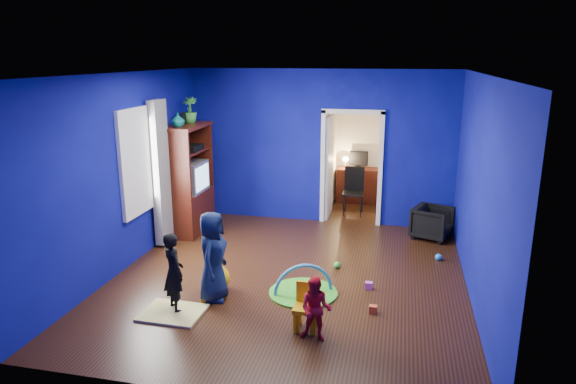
% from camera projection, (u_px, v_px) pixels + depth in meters
% --- Properties ---
extents(floor, '(5.00, 5.50, 0.01)m').
position_uv_depth(floor, '(289.00, 278.00, 7.46)').
color(floor, black).
rests_on(floor, ground).
extents(ceiling, '(5.00, 5.50, 0.01)m').
position_uv_depth(ceiling, '(289.00, 74.00, 6.71)').
color(ceiling, white).
rests_on(ceiling, wall_back).
extents(wall_back, '(5.00, 0.02, 2.90)m').
position_uv_depth(wall_back, '(320.00, 147.00, 9.68)').
color(wall_back, '#090C69').
rests_on(wall_back, floor).
extents(wall_front, '(5.00, 0.02, 2.90)m').
position_uv_depth(wall_front, '(221.00, 255.00, 4.49)').
color(wall_front, '#090C69').
rests_on(wall_front, floor).
extents(wall_left, '(0.02, 5.50, 2.90)m').
position_uv_depth(wall_left, '(124.00, 173.00, 7.61)').
color(wall_left, '#090C69').
rests_on(wall_left, floor).
extents(wall_right, '(0.02, 5.50, 2.90)m').
position_uv_depth(wall_right, '(479.00, 192.00, 6.56)').
color(wall_right, '#090C69').
rests_on(wall_right, floor).
extents(alcove, '(1.00, 1.75, 2.50)m').
position_uv_depth(alcove, '(356.00, 151.00, 10.43)').
color(alcove, silver).
rests_on(alcove, floor).
extents(armchair, '(0.80, 0.79, 0.57)m').
position_uv_depth(armchair, '(432.00, 223.00, 9.02)').
color(armchair, black).
rests_on(armchair, floor).
extents(child_black, '(0.45, 0.44, 1.04)m').
position_uv_depth(child_black, '(174.00, 272.00, 6.39)').
color(child_black, black).
rests_on(child_black, floor).
extents(child_navy, '(0.42, 0.62, 1.21)m').
position_uv_depth(child_navy, '(213.00, 256.00, 6.68)').
color(child_navy, black).
rests_on(child_navy, floor).
extents(toddler_red, '(0.39, 0.32, 0.76)m').
position_uv_depth(toddler_red, '(316.00, 309.00, 5.76)').
color(toddler_red, '#B71513').
rests_on(toddler_red, floor).
extents(vase, '(0.26, 0.26, 0.23)m').
position_uv_depth(vase, '(178.00, 120.00, 8.66)').
color(vase, '#0D5169').
rests_on(vase, tv_armoire).
extents(potted_plant, '(0.28, 0.28, 0.46)m').
position_uv_depth(potted_plant, '(190.00, 110.00, 9.12)').
color(potted_plant, green).
rests_on(potted_plant, tv_armoire).
extents(tv_armoire, '(0.58, 1.14, 1.96)m').
position_uv_depth(tv_armoire, '(188.00, 179.00, 9.23)').
color(tv_armoire, '#42170B').
rests_on(tv_armoire, floor).
extents(crt_tv, '(0.46, 0.70, 0.54)m').
position_uv_depth(crt_tv, '(190.00, 177.00, 9.21)').
color(crt_tv, silver).
rests_on(crt_tv, tv_armoire).
extents(yellow_blanket, '(0.76, 0.61, 0.03)m').
position_uv_depth(yellow_blanket, '(173.00, 313.00, 6.43)').
color(yellow_blanket, '#F2E07A').
rests_on(yellow_blanket, floor).
extents(hopper_ball, '(0.36, 0.36, 0.36)m').
position_uv_depth(hopper_ball, '(217.00, 278.00, 7.04)').
color(hopper_ball, yellow).
rests_on(hopper_ball, floor).
extents(kid_chair, '(0.28, 0.28, 0.50)m').
position_uv_depth(kid_chair, '(306.00, 310.00, 6.01)').
color(kid_chair, yellow).
rests_on(kid_chair, floor).
extents(play_mat, '(0.93, 0.93, 0.02)m').
position_uv_depth(play_mat, '(303.00, 293.00, 6.97)').
color(play_mat, '#449922').
rests_on(play_mat, floor).
extents(toy_arch, '(0.77, 0.41, 0.83)m').
position_uv_depth(toy_arch, '(303.00, 292.00, 6.97)').
color(toy_arch, '#3F8CD8').
rests_on(toy_arch, floor).
extents(window_left, '(0.03, 0.95, 1.55)m').
position_uv_depth(window_left, '(137.00, 161.00, 7.91)').
color(window_left, white).
rests_on(window_left, wall_left).
extents(curtain, '(0.14, 0.42, 2.40)m').
position_uv_depth(curtain, '(161.00, 173.00, 8.48)').
color(curtain, slate).
rests_on(curtain, floor).
extents(doorway, '(1.16, 0.10, 2.10)m').
position_uv_depth(doorway, '(351.00, 170.00, 9.65)').
color(doorway, white).
rests_on(doorway, floor).
extents(study_desk, '(0.88, 0.44, 0.75)m').
position_uv_depth(study_desk, '(357.00, 185.00, 11.25)').
color(study_desk, '#3D140A').
rests_on(study_desk, floor).
extents(desk_monitor, '(0.40, 0.05, 0.32)m').
position_uv_depth(desk_monitor, '(359.00, 158.00, 11.22)').
color(desk_monitor, black).
rests_on(desk_monitor, study_desk).
extents(desk_lamp, '(0.14, 0.14, 0.14)m').
position_uv_depth(desk_lamp, '(346.00, 159.00, 11.22)').
color(desk_lamp, '#FFD88C').
rests_on(desk_lamp, study_desk).
extents(folding_chair, '(0.40, 0.40, 0.92)m').
position_uv_depth(folding_chair, '(353.00, 192.00, 10.32)').
color(folding_chair, black).
rests_on(folding_chair, floor).
extents(book_shelf, '(0.88, 0.24, 0.04)m').
position_uv_depth(book_shelf, '(360.00, 109.00, 10.93)').
color(book_shelf, white).
rests_on(book_shelf, study_desk).
extents(toy_0, '(0.10, 0.08, 0.10)m').
position_uv_depth(toy_0, '(373.00, 309.00, 6.44)').
color(toy_0, '#D84D24').
rests_on(toy_0, floor).
extents(toy_1, '(0.11, 0.11, 0.11)m').
position_uv_depth(toy_1, '(439.00, 257.00, 8.10)').
color(toy_1, blue).
rests_on(toy_1, floor).
extents(toy_2, '(0.10, 0.08, 0.10)m').
position_uv_depth(toy_2, '(205.00, 298.00, 6.74)').
color(toy_2, '#F89E0D').
rests_on(toy_2, floor).
extents(toy_3, '(0.11, 0.11, 0.11)m').
position_uv_depth(toy_3, '(337.00, 265.00, 7.79)').
color(toy_3, green).
rests_on(toy_3, floor).
extents(toy_4, '(0.10, 0.08, 0.10)m').
position_uv_depth(toy_4, '(369.00, 286.00, 7.10)').
color(toy_4, '#D04EC8').
rests_on(toy_4, floor).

